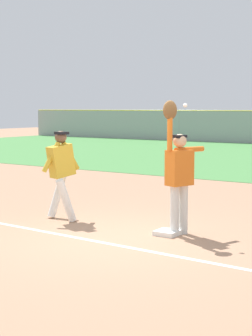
{
  "coord_description": "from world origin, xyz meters",
  "views": [
    {
      "loc": [
        5.23,
        -7.37,
        2.17
      ],
      "look_at": [
        -0.56,
        1.09,
        1.05
      ],
      "focal_mm": 59.74,
      "sensor_mm": 36.0,
      "label": 1
    }
  ],
  "objects_px": {
    "first_base": "(167,233)",
    "baseball": "(185,105)",
    "fielder": "(179,170)",
    "runner": "(61,169)"
  },
  "relations": [
    {
      "from": "first_base",
      "to": "baseball",
      "type": "relative_size",
      "value": 5.14
    },
    {
      "from": "fielder",
      "to": "runner",
      "type": "xyz_separation_m",
      "value": [
        -2.47,
        -0.17,
        -0.12
      ]
    },
    {
      "from": "runner",
      "to": "baseball",
      "type": "relative_size",
      "value": 23.24
    },
    {
      "from": "first_base",
      "to": "baseball",
      "type": "bearing_deg",
      "value": 36.61
    },
    {
      "from": "fielder",
      "to": "runner",
      "type": "relative_size",
      "value": 1.33
    },
    {
      "from": "first_base",
      "to": "fielder",
      "type": "bearing_deg",
      "value": 46.38
    },
    {
      "from": "fielder",
      "to": "baseball",
      "type": "distance_m",
      "value": 1.08
    },
    {
      "from": "runner",
      "to": "baseball",
      "type": "height_order",
      "value": "baseball"
    },
    {
      "from": "fielder",
      "to": "baseball",
      "type": "height_order",
      "value": "fielder"
    },
    {
      "from": "first_base",
      "to": "runner",
      "type": "distance_m",
      "value": 2.53
    }
  ]
}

